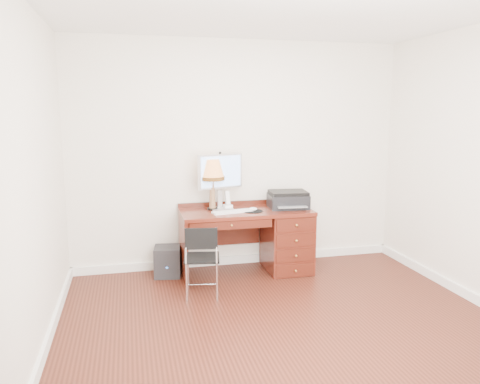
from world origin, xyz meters
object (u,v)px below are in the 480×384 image
object	(u,v)px
printer	(288,199)
leg_lamp	(212,173)
equipment_box	(168,261)
chair	(203,254)
monitor	(221,174)
desk	(272,236)
phone	(227,203)

from	to	relation	value
printer	leg_lamp	world-z (taller)	leg_lamp
printer	equipment_box	bearing A→B (deg)	-178.35
equipment_box	chair	bearing A→B (deg)	-59.28
monitor	leg_lamp	distance (m)	0.12
desk	equipment_box	xyz separation A→B (m)	(-1.23, 0.10, -0.24)
desk	leg_lamp	bearing A→B (deg)	171.49
phone	equipment_box	world-z (taller)	phone
desk	chair	bearing A→B (deg)	-146.20
equipment_box	desk	bearing A→B (deg)	3.64
monitor	leg_lamp	bearing A→B (deg)	178.72
desk	leg_lamp	world-z (taller)	leg_lamp
desk	leg_lamp	xyz separation A→B (m)	(-0.69, 0.10, 0.77)
monitor	phone	bearing A→B (deg)	-9.87
printer	phone	xyz separation A→B (m)	(-0.70, 0.14, -0.04)
monitor	chair	xyz separation A→B (m)	(-0.34, -0.76, -0.70)
desk	printer	distance (m)	0.48
printer	phone	size ratio (longest dim) A/B	2.34
monitor	printer	world-z (taller)	monitor
desk	leg_lamp	distance (m)	1.04
printer	chair	size ratio (longest dim) A/B	0.63
monitor	printer	bearing A→B (deg)	-26.45
chair	leg_lamp	bearing A→B (deg)	81.99
phone	monitor	bearing A→B (deg)	172.74
phone	chair	world-z (taller)	phone
leg_lamp	chair	world-z (taller)	leg_lamp
monitor	chair	size ratio (longest dim) A/B	0.85
desk	printer	xyz separation A→B (m)	(0.19, 0.01, 0.43)
monitor	equipment_box	size ratio (longest dim) A/B	1.87
leg_lamp	chair	distance (m)	1.05
phone	chair	size ratio (longest dim) A/B	0.27
monitor	chair	distance (m)	1.08
printer	monitor	bearing A→B (deg)	175.94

